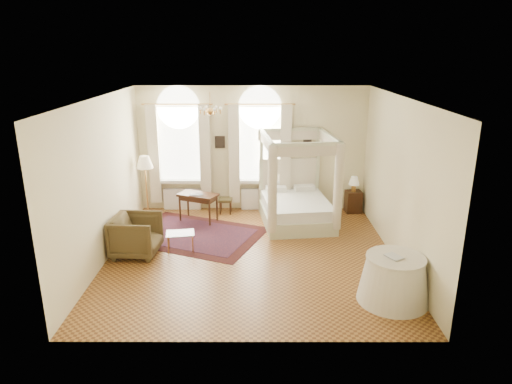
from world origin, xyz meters
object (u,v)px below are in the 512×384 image
at_px(side_table, 394,279).
at_px(floor_lamp, 145,165).
at_px(nightstand, 353,202).
at_px(coffee_table, 180,235).
at_px(armchair, 136,235).
at_px(canopy_bed, 296,204).
at_px(writing_desk, 198,198).
at_px(stool, 225,201).

bearing_deg(side_table, floor_lamp, 141.68).
xyz_separation_m(nightstand, coffee_table, (-4.23, -2.44, 0.08)).
relative_size(armchair, side_table, 0.78).
distance_m(canopy_bed, writing_desk, 2.47).
xyz_separation_m(stool, floor_lamp, (-1.99, -0.33, 1.05)).
xyz_separation_m(nightstand, stool, (-3.41, -0.09, 0.05)).
bearing_deg(writing_desk, armchair, -118.38).
relative_size(nightstand, stool, 1.43).
relative_size(coffee_table, floor_lamp, 0.40).
bearing_deg(floor_lamp, canopy_bed, -5.98).
distance_m(armchair, coffee_table, 0.92).
height_order(coffee_table, floor_lamp, floor_lamp).
relative_size(writing_desk, stool, 2.66).
xyz_separation_m(stool, armchair, (-1.72, -2.57, 0.10)).
distance_m(canopy_bed, side_table, 3.94).
relative_size(canopy_bed, stool, 5.56).
relative_size(canopy_bed, armchair, 2.36).
bearing_deg(coffee_table, armchair, -166.54).
height_order(armchair, coffee_table, armchair).
height_order(nightstand, coffee_table, nightstand).
relative_size(armchair, floor_lamp, 0.59).
relative_size(nightstand, side_table, 0.47).
xyz_separation_m(canopy_bed, nightstand, (1.60, 0.82, -0.22)).
height_order(writing_desk, coffee_table, writing_desk).
bearing_deg(side_table, coffee_table, 152.72).
height_order(nightstand, stool, nightstand).
bearing_deg(coffee_table, writing_desk, 84.25).
bearing_deg(armchair, side_table, -106.65).
xyz_separation_m(armchair, side_table, (4.90, -1.86, -0.03)).
height_order(nightstand, writing_desk, writing_desk).
relative_size(stool, floor_lamp, 0.25).
bearing_deg(side_table, writing_desk, 135.00).
relative_size(nightstand, writing_desk, 0.54).
distance_m(canopy_bed, nightstand, 1.81).
xyz_separation_m(stool, coffee_table, (-0.82, -2.36, 0.03)).
distance_m(stool, floor_lamp, 2.28).
distance_m(nightstand, writing_desk, 4.13).
relative_size(armchair, coffee_table, 1.47).
distance_m(writing_desk, side_table, 5.43).
relative_size(nightstand, floor_lamp, 0.36).
bearing_deg(canopy_bed, nightstand, 27.16).
relative_size(canopy_bed, writing_desk, 2.09).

